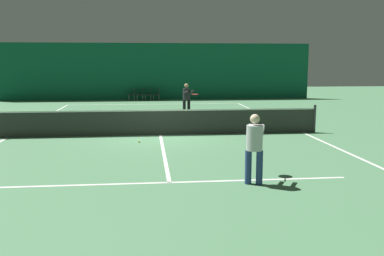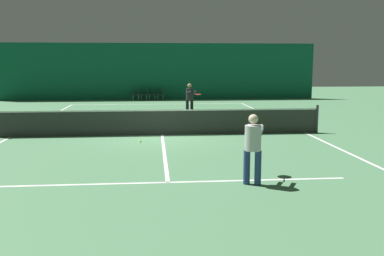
# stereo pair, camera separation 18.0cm
# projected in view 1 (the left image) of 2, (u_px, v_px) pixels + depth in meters

# --- Properties ---
(ground_plane) EXTENTS (60.00, 60.00, 0.00)m
(ground_plane) POSITION_uv_depth(u_px,v_px,m) (160.00, 135.00, 15.95)
(ground_plane) COLOR #4C7F56
(backdrop_curtain) EXTENTS (23.00, 0.12, 4.04)m
(backdrop_curtain) POSITION_uv_depth(u_px,v_px,m) (153.00, 72.00, 30.70)
(backdrop_curtain) COLOR #0F5138
(backdrop_curtain) RESTS_ON ground
(court_line_baseline_far) EXTENTS (11.00, 0.10, 0.00)m
(court_line_baseline_far) POSITION_uv_depth(u_px,v_px,m) (154.00, 104.00, 27.65)
(court_line_baseline_far) COLOR white
(court_line_baseline_far) RESTS_ON ground
(court_line_service_far) EXTENTS (8.25, 0.10, 0.00)m
(court_line_service_far) POSITION_uv_depth(u_px,v_px,m) (156.00, 114.00, 22.24)
(court_line_service_far) COLOR white
(court_line_service_far) RESTS_ON ground
(court_line_service_near) EXTENTS (8.25, 0.10, 0.00)m
(court_line_service_near) POSITION_uv_depth(u_px,v_px,m) (169.00, 182.00, 9.66)
(court_line_service_near) COLOR white
(court_line_service_near) RESTS_ON ground
(court_line_sideline_left) EXTENTS (0.10, 23.80, 0.00)m
(court_line_sideline_left) POSITION_uv_depth(u_px,v_px,m) (7.00, 138.00, 15.38)
(court_line_sideline_left) COLOR white
(court_line_sideline_left) RESTS_ON ground
(court_line_sideline_right) EXTENTS (0.10, 23.80, 0.00)m
(court_line_sideline_right) POSITION_uv_depth(u_px,v_px,m) (303.00, 132.00, 16.52)
(court_line_sideline_right) COLOR white
(court_line_sideline_right) RESTS_ON ground
(court_line_centre) EXTENTS (0.10, 12.80, 0.00)m
(court_line_centre) POSITION_uv_depth(u_px,v_px,m) (160.00, 135.00, 15.95)
(court_line_centre) COLOR white
(court_line_centre) RESTS_ON ground
(tennis_net) EXTENTS (12.00, 0.10, 1.07)m
(tennis_net) POSITION_uv_depth(u_px,v_px,m) (160.00, 121.00, 15.87)
(tennis_net) COLOR #2D332D
(tennis_net) RESTS_ON ground
(player_near) EXTENTS (0.76, 1.35, 1.58)m
(player_near) POSITION_uv_depth(u_px,v_px,m) (255.00, 143.00, 9.44)
(player_near) COLOR navy
(player_near) RESTS_ON ground
(player_far) EXTENTS (0.79, 1.37, 1.62)m
(player_far) POSITION_uv_depth(u_px,v_px,m) (187.00, 97.00, 21.62)
(player_far) COLOR black
(player_far) RESTS_ON ground
(courtside_chair_0) EXTENTS (0.44, 0.44, 0.84)m
(courtside_chair_0) POSITION_uv_depth(u_px,v_px,m) (133.00, 94.00, 30.24)
(courtside_chair_0) COLOR #99999E
(courtside_chair_0) RESTS_ON ground
(courtside_chair_1) EXTENTS (0.44, 0.44, 0.84)m
(courtside_chair_1) POSITION_uv_depth(u_px,v_px,m) (141.00, 94.00, 30.30)
(courtside_chair_1) COLOR #99999E
(courtside_chair_1) RESTS_ON ground
(courtside_chair_2) EXTENTS (0.44, 0.44, 0.84)m
(courtside_chair_2) POSITION_uv_depth(u_px,v_px,m) (149.00, 93.00, 30.36)
(courtside_chair_2) COLOR #99999E
(courtside_chair_2) RESTS_ON ground
(courtside_chair_3) EXTENTS (0.44, 0.44, 0.84)m
(courtside_chair_3) POSITION_uv_depth(u_px,v_px,m) (157.00, 93.00, 30.42)
(courtside_chair_3) COLOR #99999E
(courtside_chair_3) RESTS_ON ground
(tennis_ball) EXTENTS (0.07, 0.07, 0.07)m
(tennis_ball) POSITION_uv_depth(u_px,v_px,m) (139.00, 141.00, 14.48)
(tennis_ball) COLOR #D1DB33
(tennis_ball) RESTS_ON ground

